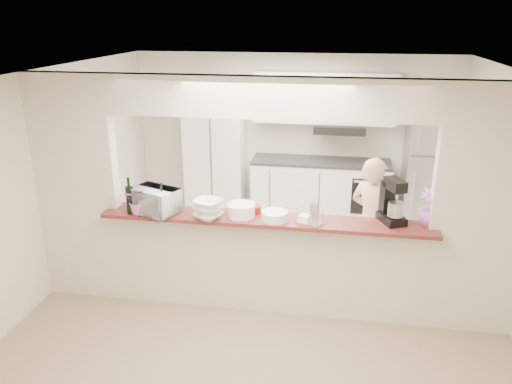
% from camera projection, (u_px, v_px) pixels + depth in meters
% --- Properties ---
extents(floor, '(6.00, 6.00, 0.00)m').
position_uv_depth(floor, '(265.00, 308.00, 5.48)').
color(floor, gray).
rests_on(floor, ground).
extents(tile_overlay, '(5.00, 2.90, 0.01)m').
position_uv_depth(tile_overlay, '(282.00, 246.00, 6.91)').
color(tile_overlay, beige).
rests_on(tile_overlay, floor).
extents(partition, '(5.00, 0.15, 2.50)m').
position_uv_depth(partition, '(266.00, 180.00, 4.98)').
color(partition, beige).
rests_on(partition, floor).
extents(bar_counter, '(3.40, 0.38, 1.09)m').
position_uv_depth(bar_counter, '(266.00, 261.00, 5.28)').
color(bar_counter, beige).
rests_on(bar_counter, floor).
extents(kitchen_cabinets, '(3.15, 0.62, 2.25)m').
position_uv_depth(kitchen_cabinets, '(280.00, 156.00, 7.71)').
color(kitchen_cabinets, silver).
rests_on(kitchen_cabinets, floor).
extents(refrigerator, '(0.75, 0.70, 1.70)m').
position_uv_depth(refrigerator, '(430.00, 172.00, 7.33)').
color(refrigerator, '#AFAFB4').
rests_on(refrigerator, floor).
extents(flower_left, '(0.31, 0.28, 0.30)m').
position_uv_depth(flower_left, '(139.00, 200.00, 5.12)').
color(flower_left, pink).
rests_on(flower_left, bar_counter).
extents(wine_bottle_a, '(0.07, 0.07, 0.35)m').
position_uv_depth(wine_bottle_a, '(162.00, 203.00, 5.09)').
color(wine_bottle_a, black).
rests_on(wine_bottle_a, bar_counter).
extents(wine_bottle_b, '(0.08, 0.08, 0.39)m').
position_uv_depth(wine_bottle_b, '(130.00, 199.00, 5.14)').
color(wine_bottle_b, black).
rests_on(wine_bottle_b, bar_counter).
extents(toaster_oven, '(0.56, 0.48, 0.26)m').
position_uv_depth(toaster_oven, '(155.00, 201.00, 5.15)').
color(toaster_oven, '#BDBCC1').
rests_on(toaster_oven, bar_counter).
extents(serving_bowls, '(0.34, 0.34, 0.20)m').
position_uv_depth(serving_bowls, '(208.00, 210.00, 5.01)').
color(serving_bowls, white).
rests_on(serving_bowls, bar_counter).
extents(plate_stack_a, '(0.29, 0.29, 0.13)m').
position_uv_depth(plate_stack_a, '(241.00, 210.00, 5.08)').
color(plate_stack_a, white).
rests_on(plate_stack_a, bar_counter).
extents(plate_stack_b, '(0.27, 0.27, 0.09)m').
position_uv_depth(plate_stack_b, '(275.00, 216.00, 4.99)').
color(plate_stack_b, white).
rests_on(plate_stack_b, bar_counter).
extents(red_bowl, '(0.16, 0.16, 0.08)m').
position_uv_depth(red_bowl, '(253.00, 209.00, 5.19)').
color(red_bowl, maroon).
rests_on(red_bowl, bar_counter).
extents(tan_bowl, '(0.14, 0.14, 0.07)m').
position_uv_depth(tan_bowl, '(270.00, 214.00, 5.06)').
color(tan_bowl, tan).
rests_on(tan_bowl, bar_counter).
extents(utensil_caddy, '(0.29, 0.23, 0.23)m').
position_uv_depth(utensil_caddy, '(310.00, 214.00, 4.89)').
color(utensil_caddy, silver).
rests_on(utensil_caddy, bar_counter).
extents(stand_mixer, '(0.30, 0.35, 0.45)m').
position_uv_depth(stand_mixer, '(392.00, 203.00, 4.91)').
color(stand_mixer, black).
rests_on(stand_mixer, bar_counter).
extents(flower_right, '(0.24, 0.24, 0.37)m').
position_uv_depth(flower_right, '(430.00, 207.00, 4.84)').
color(flower_right, '#AF67C0').
rests_on(flower_right, bar_counter).
extents(person, '(0.67, 0.64, 1.53)m').
position_uv_depth(person, '(371.00, 222.00, 5.79)').
color(person, '#DAA58D').
rests_on(person, floor).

